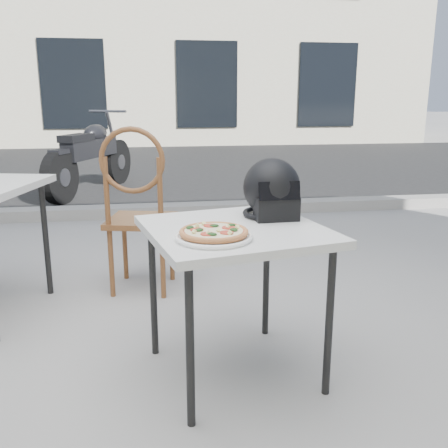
{
  "coord_description": "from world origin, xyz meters",
  "views": [
    {
      "loc": [
        0.08,
        -2.5,
        1.29
      ],
      "look_at": [
        0.39,
        -0.5,
        0.78
      ],
      "focal_mm": 40.0,
      "sensor_mm": 36.0,
      "label": 1
    }
  ],
  "objects": [
    {
      "name": "ground",
      "position": [
        0.0,
        0.0,
        0.0
      ],
      "size": [
        80.0,
        80.0,
        0.0
      ],
      "primitive_type": "plane",
      "color": "#9C9994",
      "rests_on": "ground"
    },
    {
      "name": "helmet",
      "position": [
        0.67,
        -0.19,
        0.85
      ],
      "size": [
        0.29,
        0.3,
        0.29
      ],
      "rotation": [
        0.0,
        0.0,
        0.05
      ],
      "color": "black",
      "rests_on": "cafe_table_main"
    },
    {
      "name": "building_across",
      "position": [
        -0.0,
        13.99,
        3.5
      ],
      "size": [
        16.0,
        6.06,
        7.0
      ],
      "color": "beige",
      "rests_on": "ground"
    },
    {
      "name": "cafe_table_main",
      "position": [
        0.46,
        -0.37,
        0.66
      ],
      "size": [
        0.91,
        0.91,
        0.73
      ],
      "rotation": [
        0.0,
        0.0,
        0.21
      ],
      "color": "silver",
      "rests_on": "ground"
    },
    {
      "name": "street_asphalt",
      "position": [
        0.0,
        7.0,
        0.0
      ],
      "size": [
        30.0,
        8.0,
        0.0
      ],
      "primitive_type": "cube",
      "color": "black",
      "rests_on": "ground"
    },
    {
      "name": "cafe_chair_main",
      "position": [
        0.01,
        0.74,
        0.62
      ],
      "size": [
        0.51,
        0.51,
        1.12
      ],
      "rotation": [
        0.0,
        0.0,
        2.92
      ],
      "color": "brown",
      "rests_on": "ground"
    },
    {
      "name": "plate",
      "position": [
        0.34,
        -0.55,
        0.74
      ],
      "size": [
        0.43,
        0.43,
        0.02
      ],
      "rotation": [
        0.0,
        0.0,
        -0.41
      ],
      "color": "white",
      "rests_on": "cafe_table_main"
    },
    {
      "name": "curb",
      "position": [
        0.0,
        3.0,
        0.06
      ],
      "size": [
        30.0,
        0.25,
        0.12
      ],
      "primitive_type": "cube",
      "color": "gray",
      "rests_on": "ground"
    },
    {
      "name": "pizza",
      "position": [
        0.34,
        -0.55,
        0.76
      ],
      "size": [
        0.33,
        0.33,
        0.04
      ],
      "rotation": [
        0.0,
        0.0,
        0.18
      ],
      "color": "#CA8049",
      "rests_on": "plate"
    },
    {
      "name": "motorcycle",
      "position": [
        -0.68,
        4.53,
        0.49
      ],
      "size": [
        1.0,
        2.1,
        1.11
      ],
      "rotation": [
        0.0,
        0.0,
        -0.41
      ],
      "color": "black",
      "rests_on": "street_asphalt"
    }
  ]
}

